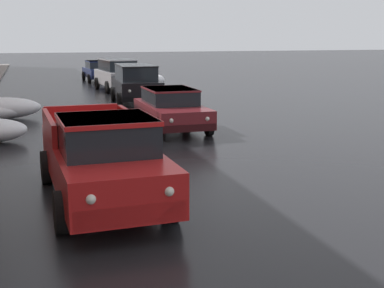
% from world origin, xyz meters
% --- Properties ---
extents(snow_bank_along_left_kerb, '(2.00, 1.46, 0.82)m').
position_xyz_m(snow_bank_along_left_kerb, '(4.73, 30.79, 0.40)').
color(snow_bank_along_left_kerb, white).
rests_on(snow_bank_along_left_kerb, ground).
extents(pickup_truck_red_approaching_near_lane, '(2.24, 5.39, 1.76)m').
position_xyz_m(pickup_truck_red_approaching_near_lane, '(-1.25, 7.94, 0.88)').
color(pickup_truck_red_approaching_near_lane, red).
rests_on(pickup_truck_red_approaching_near_lane, ground).
extents(sedan_maroon_parked_kerbside_close, '(2.00, 4.20, 1.42)m').
position_xyz_m(sedan_maroon_parked_kerbside_close, '(2.03, 15.21, 0.75)').
color(sedan_maroon_parked_kerbside_close, maroon).
rests_on(sedan_maroon_parked_kerbside_close, ground).
extents(suv_black_parked_kerbside_mid, '(2.23, 4.53, 1.82)m').
position_xyz_m(suv_black_parked_kerbside_mid, '(2.29, 22.72, 0.99)').
color(suv_black_parked_kerbside_mid, black).
rests_on(suv_black_parked_kerbside_mid, ground).
extents(suv_silver_parked_far_down_block, '(2.34, 4.56, 1.82)m').
position_xyz_m(suv_silver_parked_far_down_block, '(2.41, 29.03, 0.99)').
color(suv_silver_parked_far_down_block, '#B7B7BC').
rests_on(suv_silver_parked_far_down_block, ground).
extents(sedan_darkblue_queued_behind_truck, '(2.10, 4.26, 1.42)m').
position_xyz_m(sedan_darkblue_queued_behind_truck, '(2.14, 35.59, 0.75)').
color(sedan_darkblue_queued_behind_truck, navy).
rests_on(sedan_darkblue_queued_behind_truck, ground).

